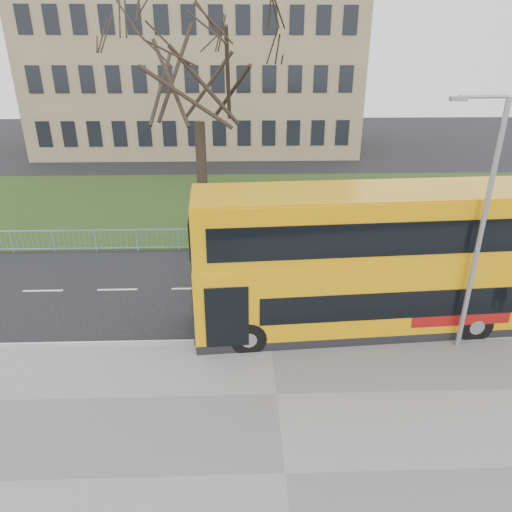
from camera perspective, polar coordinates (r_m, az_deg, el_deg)
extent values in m
plane|color=black|center=(16.60, 1.51, -7.93)|extent=(120.00, 120.00, 0.00)
cube|color=slate|center=(11.38, 3.65, -25.68)|extent=(80.00, 10.50, 0.12)
cube|color=gray|center=(15.27, 1.84, -10.74)|extent=(80.00, 0.20, 0.14)
cube|color=#243B15|center=(29.73, -0.07, 6.67)|extent=(80.00, 15.40, 0.08)
cube|color=#817052|center=(49.33, -7.14, 21.44)|extent=(30.00, 15.00, 14.00)
cube|color=orange|center=(15.98, 13.62, -3.93)|extent=(11.72, 3.50, 2.15)
cube|color=orange|center=(15.45, 14.06, 0.22)|extent=(11.72, 3.50, 0.37)
cube|color=orange|center=(15.05, 14.48, 4.24)|extent=(11.66, 3.45, 1.93)
cube|color=black|center=(15.04, 17.69, -5.90)|extent=(8.90, 0.62, 0.94)
cube|color=black|center=(13.89, 16.26, 1.98)|extent=(10.62, 0.74, 1.05)
cylinder|color=black|center=(14.58, -0.94, -10.19)|extent=(1.16, 0.38, 1.15)
cylinder|color=black|center=(16.82, 25.67, -7.81)|extent=(1.16, 0.38, 1.15)
cylinder|color=gray|center=(14.74, 26.23, 2.32)|extent=(0.15, 0.15, 7.63)
cylinder|color=gray|center=(13.66, 26.63, 17.37)|extent=(1.34, 0.13, 0.10)
cube|color=gray|center=(13.36, 23.98, 17.52)|extent=(0.43, 0.18, 0.11)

